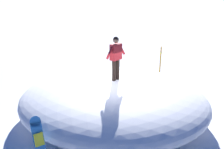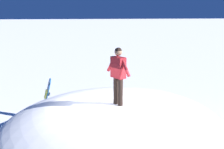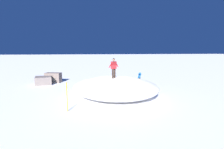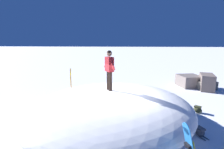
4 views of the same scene
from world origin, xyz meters
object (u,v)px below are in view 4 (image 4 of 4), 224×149
at_px(backpack_near, 198,109).
at_px(backpack_far, 200,131).
at_px(snowboarder_standing, 109,67).
at_px(trail_marker_pole, 71,82).

height_order(backpack_near, backpack_far, backpack_near).
height_order(snowboarder_standing, backpack_far, snowboarder_standing).
bearing_deg(snowboarder_standing, backpack_far, 80.19).
relative_size(snowboarder_standing, backpack_near, 2.97).
xyz_separation_m(backpack_near, backpack_far, (2.17, -0.70, -0.01)).
bearing_deg(trail_marker_pole, backpack_near, 76.27).
distance_m(snowboarder_standing, backpack_far, 4.09).
relative_size(snowboarder_standing, trail_marker_pole, 0.89).
bearing_deg(snowboarder_standing, backpack_near, 111.20).
bearing_deg(backpack_far, snowboarder_standing, -99.81).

